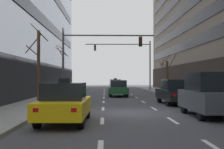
% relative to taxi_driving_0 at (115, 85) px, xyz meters
% --- Properties ---
extents(ground_plane, '(120.00, 120.00, 0.00)m').
position_rel_taxi_driving_0_xyz_m(ground_plane, '(-0.13, -28.59, -0.80)').
color(ground_plane, '#424247').
extents(sidewalk_left, '(3.16, 80.00, 0.14)m').
position_rel_taxi_driving_0_xyz_m(sidewalk_left, '(-6.30, -28.59, -0.73)').
color(sidewalk_left, gray).
rests_on(sidewalk_left, ground).
extents(lane_stripe_l1_s2, '(0.16, 2.00, 0.01)m').
position_rel_taxi_driving_0_xyz_m(lane_stripe_l1_s2, '(-1.66, -36.59, -0.79)').
color(lane_stripe_l1_s2, silver).
rests_on(lane_stripe_l1_s2, ground).
extents(lane_stripe_l1_s3, '(0.16, 2.00, 0.01)m').
position_rel_taxi_driving_0_xyz_m(lane_stripe_l1_s3, '(-1.66, -31.59, -0.79)').
color(lane_stripe_l1_s3, silver).
rests_on(lane_stripe_l1_s3, ground).
extents(lane_stripe_l1_s4, '(0.16, 2.00, 0.01)m').
position_rel_taxi_driving_0_xyz_m(lane_stripe_l1_s4, '(-1.66, -26.59, -0.79)').
color(lane_stripe_l1_s4, silver).
rests_on(lane_stripe_l1_s4, ground).
extents(lane_stripe_l1_s5, '(0.16, 2.00, 0.01)m').
position_rel_taxi_driving_0_xyz_m(lane_stripe_l1_s5, '(-1.66, -21.59, -0.79)').
color(lane_stripe_l1_s5, silver).
rests_on(lane_stripe_l1_s5, ground).
extents(lane_stripe_l1_s6, '(0.16, 2.00, 0.01)m').
position_rel_taxi_driving_0_xyz_m(lane_stripe_l1_s6, '(-1.66, -16.59, -0.79)').
color(lane_stripe_l1_s6, silver).
rests_on(lane_stripe_l1_s6, ground).
extents(lane_stripe_l1_s7, '(0.16, 2.00, 0.01)m').
position_rel_taxi_driving_0_xyz_m(lane_stripe_l1_s7, '(-1.66, -11.59, -0.79)').
color(lane_stripe_l1_s7, silver).
rests_on(lane_stripe_l1_s7, ground).
extents(lane_stripe_l1_s8, '(0.16, 2.00, 0.01)m').
position_rel_taxi_driving_0_xyz_m(lane_stripe_l1_s8, '(-1.66, -6.59, -0.79)').
color(lane_stripe_l1_s8, silver).
rests_on(lane_stripe_l1_s8, ground).
extents(lane_stripe_l1_s9, '(0.16, 2.00, 0.01)m').
position_rel_taxi_driving_0_xyz_m(lane_stripe_l1_s9, '(-1.66, -1.59, -0.79)').
color(lane_stripe_l1_s9, silver).
rests_on(lane_stripe_l1_s9, ground).
extents(lane_stripe_l1_s10, '(0.16, 2.00, 0.01)m').
position_rel_taxi_driving_0_xyz_m(lane_stripe_l1_s10, '(-1.66, 3.41, -0.79)').
color(lane_stripe_l1_s10, silver).
rests_on(lane_stripe_l1_s10, ground).
extents(lane_stripe_l2_s2, '(0.16, 2.00, 0.01)m').
position_rel_taxi_driving_0_xyz_m(lane_stripe_l2_s2, '(1.40, -36.59, -0.79)').
color(lane_stripe_l2_s2, silver).
rests_on(lane_stripe_l2_s2, ground).
extents(lane_stripe_l2_s3, '(0.16, 2.00, 0.01)m').
position_rel_taxi_driving_0_xyz_m(lane_stripe_l2_s3, '(1.40, -31.59, -0.79)').
color(lane_stripe_l2_s3, silver).
rests_on(lane_stripe_l2_s3, ground).
extents(lane_stripe_l2_s4, '(0.16, 2.00, 0.01)m').
position_rel_taxi_driving_0_xyz_m(lane_stripe_l2_s4, '(1.40, -26.59, -0.79)').
color(lane_stripe_l2_s4, silver).
rests_on(lane_stripe_l2_s4, ground).
extents(lane_stripe_l2_s5, '(0.16, 2.00, 0.01)m').
position_rel_taxi_driving_0_xyz_m(lane_stripe_l2_s5, '(1.40, -21.59, -0.79)').
color(lane_stripe_l2_s5, silver).
rests_on(lane_stripe_l2_s5, ground).
extents(lane_stripe_l2_s6, '(0.16, 2.00, 0.01)m').
position_rel_taxi_driving_0_xyz_m(lane_stripe_l2_s6, '(1.40, -16.59, -0.79)').
color(lane_stripe_l2_s6, silver).
rests_on(lane_stripe_l2_s6, ground).
extents(lane_stripe_l2_s7, '(0.16, 2.00, 0.01)m').
position_rel_taxi_driving_0_xyz_m(lane_stripe_l2_s7, '(1.40, -11.59, -0.79)').
color(lane_stripe_l2_s7, silver).
rests_on(lane_stripe_l2_s7, ground).
extents(lane_stripe_l2_s8, '(0.16, 2.00, 0.01)m').
position_rel_taxi_driving_0_xyz_m(lane_stripe_l2_s8, '(1.40, -6.59, -0.79)').
color(lane_stripe_l2_s8, silver).
rests_on(lane_stripe_l2_s8, ground).
extents(lane_stripe_l2_s9, '(0.16, 2.00, 0.01)m').
position_rel_taxi_driving_0_xyz_m(lane_stripe_l2_s9, '(1.40, -1.59, -0.79)').
color(lane_stripe_l2_s9, silver).
rests_on(lane_stripe_l2_s9, ground).
extents(lane_stripe_l2_s10, '(0.16, 2.00, 0.01)m').
position_rel_taxi_driving_0_xyz_m(lane_stripe_l2_s10, '(1.40, 3.41, -0.79)').
color(lane_stripe_l2_s10, silver).
rests_on(lane_stripe_l2_s10, ground).
extents(taxi_driving_0, '(1.83, 4.31, 1.79)m').
position_rel_taxi_driving_0_xyz_m(taxi_driving_0, '(0.00, 0.00, 0.00)').
color(taxi_driving_0, black).
rests_on(taxi_driving_0, ground).
extents(car_driving_1, '(1.90, 4.36, 1.62)m').
position_rel_taxi_driving_0_xyz_m(car_driving_1, '(-0.26, -14.97, 0.00)').
color(car_driving_1, black).
rests_on(car_driving_1, ground).
extents(taxi_driving_2, '(1.95, 4.47, 1.84)m').
position_rel_taxi_driving_0_xyz_m(taxi_driving_2, '(-3.19, -32.21, 0.02)').
color(taxi_driving_2, black).
rests_on(taxi_driving_2, ground).
extents(car_parked_1, '(1.86, 4.40, 2.12)m').
position_rel_taxi_driving_0_xyz_m(car_parked_1, '(3.42, -30.31, 0.26)').
color(car_parked_1, black).
rests_on(car_parked_1, ground).
extents(car_parked_2, '(2.08, 4.70, 1.74)m').
position_rel_taxi_driving_0_xyz_m(car_parked_2, '(3.42, -23.75, 0.06)').
color(car_parked_2, black).
rests_on(car_parked_2, ground).
extents(traffic_signal_0, '(7.87, 0.35, 5.99)m').
position_rel_taxi_driving_0_xyz_m(traffic_signal_0, '(-2.72, -19.18, 3.39)').
color(traffic_signal_0, '#4C4C51').
rests_on(traffic_signal_0, sidewalk_left).
extents(traffic_signal_1, '(9.32, 0.35, 6.98)m').
position_rel_taxi_driving_0_xyz_m(traffic_signal_1, '(2.15, -2.42, 4.17)').
color(traffic_signal_1, '#4C4C51').
rests_on(traffic_signal_1, sidewalk_right).
extents(street_tree_0, '(1.63, 1.73, 5.25)m').
position_rel_taxi_driving_0_xyz_m(street_tree_0, '(-6.01, -24.61, 1.95)').
color(street_tree_0, '#4C3823').
rests_on(street_tree_0, sidewalk_left).
extents(street_tree_1, '(1.40, 0.87, 5.22)m').
position_rel_taxi_driving_0_xyz_m(street_tree_1, '(-6.00, -13.14, 1.93)').
color(street_tree_1, '#4C3823').
rests_on(street_tree_1, sidewalk_left).
extents(street_tree_2, '(1.93, 1.91, 4.62)m').
position_rel_taxi_driving_0_xyz_m(street_tree_2, '(5.72, -9.91, 1.38)').
color(street_tree_2, '#4C3823').
rests_on(street_tree_2, sidewalk_right).
extents(pedestrian_0, '(0.28, 0.52, 1.68)m').
position_rel_taxi_driving_0_xyz_m(pedestrian_0, '(5.64, -18.39, 0.32)').
color(pedestrian_0, black).
rests_on(pedestrian_0, sidewalk_right).
extents(pedestrian_1, '(0.28, 0.51, 1.59)m').
position_rel_taxi_driving_0_xyz_m(pedestrian_1, '(6.06, -24.02, 0.26)').
color(pedestrian_1, brown).
rests_on(pedestrian_1, sidewalk_right).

